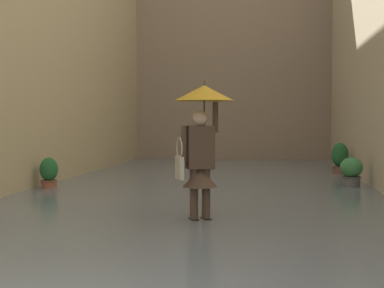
% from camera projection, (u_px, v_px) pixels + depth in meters
% --- Properties ---
extents(ground_plane, '(60.00, 60.00, 0.00)m').
position_uv_depth(ground_plane, '(203.00, 193.00, 11.86)').
color(ground_plane, '#605B56').
extents(flood_water, '(7.82, 24.13, 0.09)m').
position_uv_depth(flood_water, '(203.00, 191.00, 11.86)').
color(flood_water, slate).
rests_on(flood_water, ground_plane).
extents(building_facade_far, '(10.62, 1.80, 10.98)m').
position_uv_depth(building_facade_far, '(234.00, 14.00, 21.51)').
color(building_facade_far, gray).
rests_on(building_facade_far, ground_plane).
extents(person_wading, '(0.86, 0.86, 2.07)m').
position_uv_depth(person_wading, '(202.00, 130.00, 8.16)').
color(person_wading, black).
rests_on(person_wading, ground_plane).
extents(potted_plant_near_right, '(0.38, 0.38, 0.73)m').
position_uv_depth(potted_plant_near_right, '(49.00, 174.00, 11.98)').
color(potted_plant_near_right, '#9E563D').
rests_on(potted_plant_near_right, ground_plane).
extents(potted_plant_mid_left, '(0.48, 0.48, 0.72)m').
position_uv_depth(potted_plant_mid_left, '(351.00, 172.00, 12.25)').
color(potted_plant_mid_left, '#66605B').
rests_on(potted_plant_mid_left, ground_plane).
extents(potted_plant_near_left, '(0.44, 0.44, 0.91)m').
position_uv_depth(potted_plant_near_left, '(340.00, 159.00, 15.17)').
color(potted_plant_near_left, brown).
rests_on(potted_plant_near_left, ground_plane).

